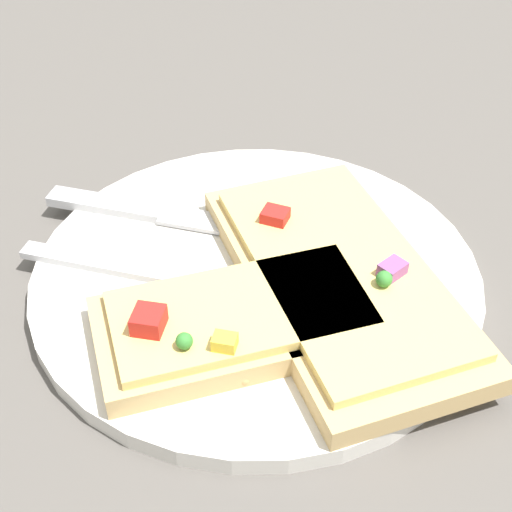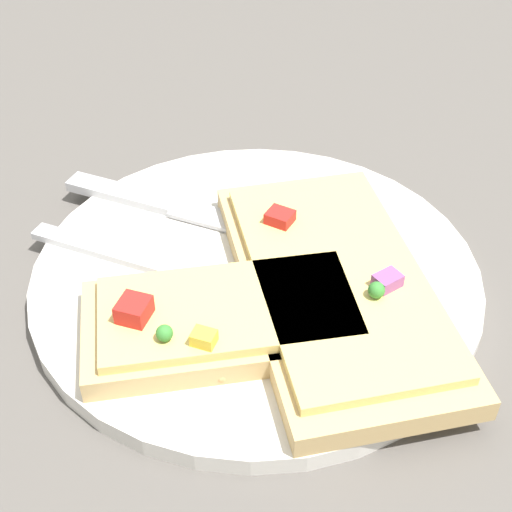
{
  "view_description": "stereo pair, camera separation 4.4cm",
  "coord_description": "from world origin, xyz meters",
  "px_view_note": "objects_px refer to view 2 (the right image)",
  "views": [
    {
      "loc": [
        -0.15,
        0.3,
        0.31
      ],
      "look_at": [
        0.0,
        0.0,
        0.02
      ],
      "focal_mm": 50.0,
      "sensor_mm": 36.0,
      "label": 1
    },
    {
      "loc": [
        -0.19,
        0.28,
        0.31
      ],
      "look_at": [
        0.0,
        0.0,
        0.02
      ],
      "focal_mm": 50.0,
      "sensor_mm": 36.0,
      "label": 2
    }
  ],
  "objects_px": {
    "knife": "(185,210)",
    "pizza_slice_corner": "(226,318)",
    "fork": "(198,277)",
    "plate": "(256,275)",
    "pizza_slice_main": "(335,284)"
  },
  "relations": [
    {
      "from": "pizza_slice_main",
      "to": "pizza_slice_corner",
      "type": "relative_size",
      "value": 1.32
    },
    {
      "from": "knife",
      "to": "pizza_slice_corner",
      "type": "xyz_separation_m",
      "value": [
        -0.09,
        0.07,
        0.01
      ]
    },
    {
      "from": "plate",
      "to": "knife",
      "type": "bearing_deg",
      "value": -14.73
    },
    {
      "from": "plate",
      "to": "knife",
      "type": "distance_m",
      "value": 0.08
    },
    {
      "from": "knife",
      "to": "pizza_slice_corner",
      "type": "relative_size",
      "value": 1.27
    },
    {
      "from": "pizza_slice_main",
      "to": "pizza_slice_corner",
      "type": "bearing_deg",
      "value": -78.28
    },
    {
      "from": "plate",
      "to": "fork",
      "type": "distance_m",
      "value": 0.04
    },
    {
      "from": "fork",
      "to": "plate",
      "type": "bearing_deg",
      "value": 40.34
    },
    {
      "from": "fork",
      "to": "knife",
      "type": "height_order",
      "value": "knife"
    },
    {
      "from": "plate",
      "to": "fork",
      "type": "relative_size",
      "value": 1.32
    },
    {
      "from": "plate",
      "to": "pizza_slice_main",
      "type": "bearing_deg",
      "value": -173.27
    },
    {
      "from": "plate",
      "to": "knife",
      "type": "height_order",
      "value": "knife"
    },
    {
      "from": "pizza_slice_main",
      "to": "pizza_slice_corner",
      "type": "distance_m",
      "value": 0.07
    },
    {
      "from": "fork",
      "to": "knife",
      "type": "xyz_separation_m",
      "value": [
        0.05,
        -0.05,
        0.0
      ]
    },
    {
      "from": "plate",
      "to": "pizza_slice_corner",
      "type": "relative_size",
      "value": 1.65
    }
  ]
}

